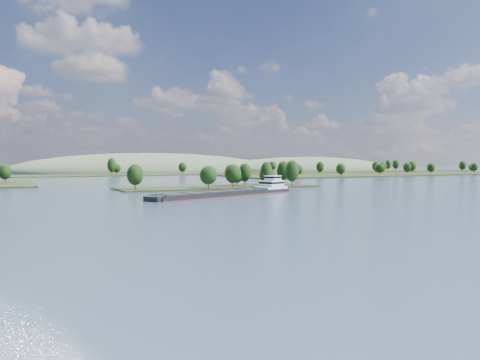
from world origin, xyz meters
TOP-DOWN VIEW (x-y plane):
  - ground at (0.00, 120.00)m, footprint 1800.00×1800.00m
  - tree_island at (6.73, 178.73)m, footprint 100.00×30.27m
  - right_bank at (231.77, 299.62)m, footprint 320.00×90.00m
  - back_shoreline at (7.49, 399.72)m, footprint 900.00×60.00m
  - hill_east at (260.00, 470.00)m, footprint 260.00×140.00m
  - hill_west at (60.00, 500.00)m, footprint 320.00×160.00m
  - cargo_barge at (-14.42, 133.33)m, footprint 69.82×33.15m

SIDE VIEW (x-z plane):
  - ground at x=0.00m, z-range 0.00..0.00m
  - hill_east at x=260.00m, z-range -18.00..18.00m
  - hill_west at x=60.00m, z-range -22.00..22.00m
  - back_shoreline at x=7.49m, z-range -7.49..8.92m
  - right_bank at x=231.77m, z-range -5.97..7.89m
  - cargo_barge at x=-14.42m, z-range -3.61..6.05m
  - tree_island at x=6.73m, z-range -3.05..11.32m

